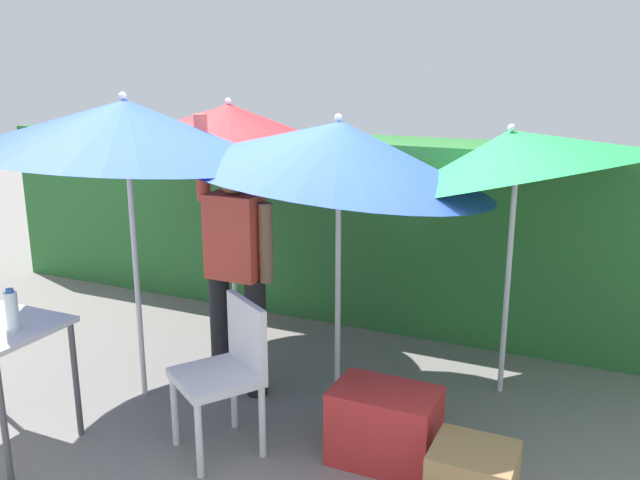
{
  "coord_description": "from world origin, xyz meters",
  "views": [
    {
      "loc": [
        1.73,
        -3.46,
        2.19
      ],
      "look_at": [
        0.0,
        0.3,
        1.1
      ],
      "focal_mm": 37.72,
      "sensor_mm": 36.0,
      "label": 1
    }
  ],
  "objects": [
    {
      "name": "person_vendor",
      "position": [
        -0.55,
        0.16,
        0.93
      ],
      "size": [
        0.55,
        0.22,
        1.88
      ],
      "color": "black",
      "rests_on": "ground_plane"
    },
    {
      "name": "umbrella_rainbow",
      "position": [
        -1.05,
        0.93,
        1.76
      ],
      "size": [
        1.52,
        1.52,
        1.94
      ],
      "color": "silver",
      "rests_on": "ground_plane"
    },
    {
      "name": "umbrella_orange",
      "position": [
        1.08,
        0.86,
        1.63
      ],
      "size": [
        1.91,
        1.87,
        2.11
      ],
      "color": "silver",
      "rests_on": "ground_plane"
    },
    {
      "name": "umbrella_yellow",
      "position": [
        -1.12,
        -0.15,
        1.8
      ],
      "size": [
        2.0,
        1.99,
        2.08
      ],
      "color": "silver",
      "rests_on": "ground_plane"
    },
    {
      "name": "bottle_water",
      "position": [
        -1.26,
        -1.02,
        0.87
      ],
      "size": [
        0.07,
        0.07,
        0.24
      ],
      "color": "silver",
      "rests_on": "folding_table"
    },
    {
      "name": "chair_plastic",
      "position": [
        -0.23,
        -0.48,
        0.51
      ],
      "size": [
        0.61,
        0.61,
        0.89
      ],
      "color": "silver",
      "rests_on": "ground_plane"
    },
    {
      "name": "cooler_box",
      "position": [
        0.65,
        -0.24,
        0.22
      ],
      "size": [
        0.59,
        0.38,
        0.44
      ],
      "primitive_type": "cube",
      "color": "red",
      "rests_on": "ground_plane"
    },
    {
      "name": "hedge_row",
      "position": [
        0.0,
        1.9,
        0.79
      ],
      "size": [
        8.0,
        0.7,
        1.57
      ],
      "primitive_type": "cube",
      "color": "#2D7033",
      "rests_on": "ground_plane"
    },
    {
      "name": "ground_plane",
      "position": [
        0.0,
        0.0,
        0.0
      ],
      "size": [
        24.0,
        24.0,
        0.0
      ],
      "primitive_type": "plane",
      "color": "gray"
    },
    {
      "name": "umbrella_navy",
      "position": [
        0.1,
        0.36,
        1.67
      ],
      "size": [
        2.04,
        2.02,
        2.02
      ],
      "color": "silver",
      "rests_on": "ground_plane"
    }
  ]
}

